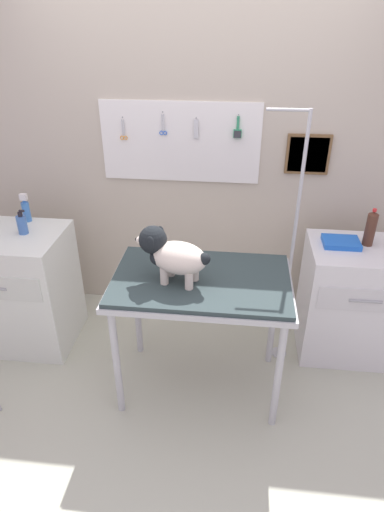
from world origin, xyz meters
TOP-DOWN VIEW (x-y plane):
  - ground at (0.00, 0.00)m, footprint 4.40×4.00m
  - rear_wall_panel at (0.00, 1.28)m, footprint 4.00×0.11m
  - grooming_table at (0.12, 0.31)m, footprint 1.07×0.67m
  - grooming_arm at (0.67, 0.67)m, footprint 0.30×0.11m
  - dog at (-0.05, 0.27)m, footprint 0.44×0.27m
  - counter_left at (-1.27, 0.65)m, footprint 0.80×0.58m
  - cabinet_right at (1.16, 0.80)m, footprint 0.68×0.54m
  - pump_bottle_white at (-1.19, 0.87)m, footprint 0.05×0.05m
  - spray_bottle_short at (-1.13, 0.67)m, footprint 0.07×0.07m
  - soda_bottle at (1.19, 0.86)m, footprint 0.07×0.07m
  - supply_tray at (1.02, 0.84)m, footprint 0.24×0.18m

SIDE VIEW (x-z plane):
  - ground at x=0.00m, z-range -0.04..0.00m
  - cabinet_right at x=1.16m, z-range 0.00..0.85m
  - counter_left at x=-1.27m, z-range 0.00..0.90m
  - grooming_table at x=0.12m, z-range 0.34..1.20m
  - grooming_arm at x=0.67m, z-range -0.06..1.70m
  - supply_tray at x=1.02m, z-range 0.85..0.89m
  - spray_bottle_short at x=-1.13m, z-range 0.88..1.05m
  - soda_bottle at x=1.19m, z-range 0.84..1.10m
  - pump_bottle_white at x=-1.19m, z-range 0.88..1.09m
  - dog at x=-0.05m, z-range 0.87..1.19m
  - rear_wall_panel at x=0.00m, z-range 0.01..2.31m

